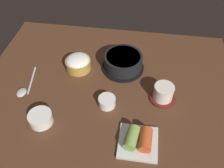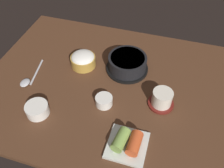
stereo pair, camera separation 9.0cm
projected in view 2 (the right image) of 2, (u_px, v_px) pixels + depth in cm
name	position (u px, v px, depth cm)	size (l,w,h in cm)	color
dining_table	(109.00, 86.00, 94.78)	(100.00, 76.00, 2.00)	#4C2D1C
stone_pot	(127.00, 63.00, 97.44)	(17.50, 17.50, 6.63)	black
rice_bowl	(83.00, 60.00, 99.41)	(10.46, 10.46, 6.28)	#B78C38
tea_cup_with_saucer	(162.00, 99.00, 85.03)	(9.50, 9.50, 6.54)	maroon
banchan_cup_center	(104.00, 101.00, 86.06)	(6.27, 6.27, 3.58)	white
kimchi_plate	(127.00, 143.00, 74.49)	(12.60, 12.60, 4.93)	silver
side_bowl_near	(37.00, 109.00, 83.18)	(8.11, 8.11, 3.99)	white
spoon	(29.00, 79.00, 95.13)	(4.58, 16.60, 1.35)	#B7B7BC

